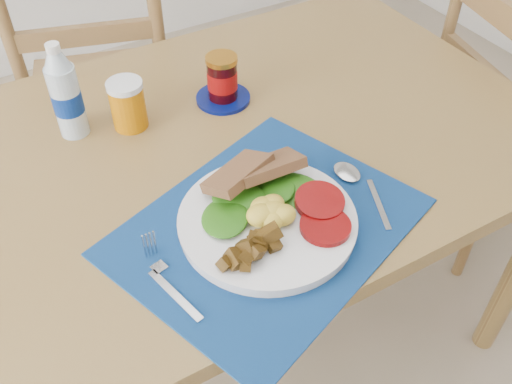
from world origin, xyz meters
TOP-DOWN VIEW (x-y plane):
  - table at (0.00, 0.20)m, footprint 1.40×0.90m
  - chair_far at (-0.08, 0.89)m, footprint 0.54×0.53m
  - chair_end at (0.88, 0.19)m, footprint 0.45×0.47m
  - placemat at (-0.04, -0.06)m, footprint 0.62×0.55m
  - breakfast_plate at (-0.05, -0.06)m, footprint 0.31×0.31m
  - fork at (-0.25, -0.08)m, footprint 0.04×0.18m
  - spoon at (0.16, -0.05)m, footprint 0.06×0.19m
  - water_bottle at (-0.26, 0.38)m, footprint 0.06×0.06m
  - juice_glass at (-0.15, 0.34)m, footprint 0.07×0.07m
  - jam_on_saucer at (0.07, 0.33)m, footprint 0.12×0.12m

SIDE VIEW (x-z plane):
  - chair_end at x=0.88m, z-range 0.01..1.09m
  - chair_far at x=-0.08m, z-range 0.00..1.19m
  - table at x=0.00m, z-range 0.29..1.04m
  - placemat at x=-0.04m, z-range 0.75..0.75m
  - fork at x=-0.25m, z-range 0.75..0.76m
  - spoon at x=0.16m, z-range 0.75..0.76m
  - breakfast_plate at x=-0.05m, z-range 0.74..0.81m
  - jam_on_saucer at x=0.07m, z-range 0.74..0.86m
  - juice_glass at x=-0.15m, z-range 0.75..0.85m
  - water_bottle at x=-0.26m, z-range 0.74..0.95m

